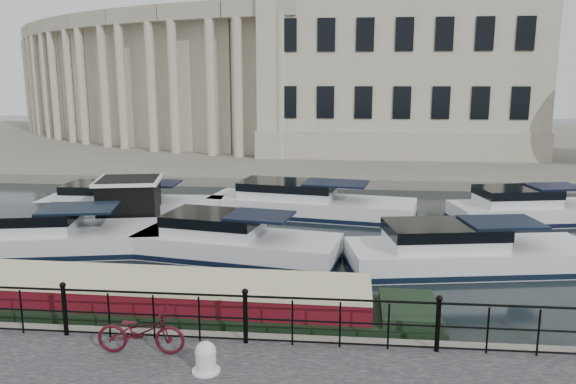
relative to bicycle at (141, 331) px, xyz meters
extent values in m
plane|color=black|center=(2.05, 2.91, -1.02)|extent=(160.00, 160.00, 0.00)
cube|color=#6B665B|center=(2.05, 41.91, -0.75)|extent=(120.00, 42.00, 0.55)
cylinder|color=black|center=(-1.95, 0.66, 0.08)|extent=(0.10, 0.10, 1.10)
sphere|color=black|center=(-1.95, 0.66, 0.68)|extent=(0.14, 0.14, 0.14)
cylinder|color=black|center=(2.05, 0.66, 0.08)|extent=(0.10, 0.10, 1.10)
sphere|color=black|center=(2.05, 0.66, 0.68)|extent=(0.14, 0.14, 0.14)
cylinder|color=black|center=(6.05, 0.66, 0.08)|extent=(0.10, 0.10, 1.10)
sphere|color=black|center=(6.05, 0.66, 0.68)|extent=(0.14, 0.14, 0.14)
cylinder|color=black|center=(2.05, 0.66, 0.58)|extent=(24.00, 0.05, 0.05)
cylinder|color=black|center=(2.05, 0.66, 0.08)|extent=(24.00, 0.04, 0.04)
cylinder|color=black|center=(2.05, 0.66, -0.39)|extent=(24.00, 0.04, 0.04)
cube|color=#ADA38C|center=(8.05, 35.91, 6.53)|extent=(20.00, 14.00, 14.00)
cube|color=#9E937F|center=(8.05, 35.91, 0.53)|extent=(20.30, 14.30, 2.00)
cube|color=#ADA38C|center=(-1.28, 31.93, 5.03)|extent=(5.73, 4.06, 11.00)
cube|color=#9E937F|center=(-1.71, 29.98, 9.93)|extent=(5.62, 2.73, 1.20)
cylinder|color=#ADA38C|center=(-0.23, 29.07, 4.43)|extent=(0.70, 0.70, 9.80)
cylinder|color=#ADA38C|center=(-3.44, 29.78, 4.43)|extent=(0.70, 0.70, 9.80)
cube|color=#ADA38C|center=(-6.24, 33.35, 5.03)|extent=(5.90, 4.56, 11.00)
cube|color=#9E937F|center=(-6.90, 31.46, 9.93)|extent=(5.62, 3.30, 1.20)
cylinder|color=#ADA38C|center=(-5.54, 30.38, 4.43)|extent=(0.70, 0.70, 9.80)
cylinder|color=#ADA38C|center=(-8.64, 31.47, 4.43)|extent=(0.70, 0.70, 9.80)
cube|color=#ADA38C|center=(-10.99, 35.35, 5.03)|extent=(5.99, 4.99, 11.00)
cube|color=#9E937F|center=(-11.87, 33.56, 9.93)|extent=(5.55, 3.83, 1.20)
cylinder|color=#ADA38C|center=(-10.65, 32.32, 4.43)|extent=(0.70, 0.70, 9.80)
cylinder|color=#ADA38C|center=(-13.60, 33.77, 4.43)|extent=(0.70, 0.70, 9.80)
cube|color=#ADA38C|center=(-15.47, 37.91, 5.03)|extent=(5.99, 5.36, 11.00)
cube|color=#9E937F|center=(-16.56, 36.23, 9.93)|extent=(5.40, 4.29, 1.20)
cylinder|color=#ADA38C|center=(-15.50, 34.86, 4.43)|extent=(0.70, 0.70, 9.80)
cylinder|color=#ADA38C|center=(-18.25, 36.65, 4.43)|extent=(0.70, 0.70, 9.80)
cube|color=#ADA38C|center=(-19.61, 40.98, 5.03)|extent=(5.91, 5.64, 11.00)
cube|color=#9E937F|center=(-20.89, 39.45, 9.93)|extent=(5.16, 4.70, 1.20)
cylinder|color=#ADA38C|center=(-20.00, 37.96, 4.43)|extent=(0.70, 0.70, 9.80)
cylinder|color=#ADA38C|center=(-22.52, 40.07, 4.43)|extent=(0.70, 0.70, 9.80)
cube|color=#ADA38C|center=(-23.35, 44.53, 5.03)|extent=(5.74, 5.85, 11.00)
cube|color=#9E937F|center=(-24.81, 43.16, 9.93)|extent=(4.86, 5.04, 1.20)
cylinder|color=#ADA38C|center=(-24.11, 41.57, 4.43)|extent=(0.70, 0.70, 9.80)
cylinder|color=#ADA38C|center=(-26.35, 43.97, 4.43)|extent=(0.70, 0.70, 9.80)
cube|color=#ADA38C|center=(-26.64, 48.50, 5.03)|extent=(5.49, 5.97, 11.00)
cube|color=#9E937F|center=(-28.25, 47.32, 9.93)|extent=(4.48, 5.30, 1.20)
cylinder|color=#ADA38C|center=(-27.74, 45.66, 4.43)|extent=(0.70, 0.70, 9.80)
cylinder|color=#ADA38C|center=(-29.68, 48.30, 4.43)|extent=(0.70, 0.70, 9.80)
cube|color=#ADA38C|center=(-29.43, 52.83, 5.03)|extent=(5.16, 6.00, 11.00)
cube|color=#9E937F|center=(-31.18, 51.85, 9.93)|extent=(4.04, 5.49, 1.20)
cylinder|color=#ADA38C|center=(-30.87, 50.14, 4.43)|extent=(0.70, 0.70, 9.80)
cylinder|color=#ADA38C|center=(-32.48, 53.00, 4.43)|extent=(0.70, 0.70, 9.80)
cube|color=#ADA38C|center=(-31.69, 57.47, 5.03)|extent=(4.76, 5.95, 11.00)
cube|color=#9E937F|center=(-33.53, 56.71, 9.93)|extent=(3.54, 5.60, 1.20)
cylinder|color=#ADA38C|center=(-33.43, 54.97, 4.43)|extent=(0.70, 0.70, 9.80)
cylinder|color=#ADA38C|center=(-34.69, 58.01, 4.43)|extent=(0.70, 0.70, 9.80)
imported|color=#3F0B14|center=(0.00, 0.00, 0.00)|extent=(1.83, 0.69, 0.95)
cylinder|color=silver|center=(1.49, -0.61, -0.27)|extent=(0.39, 0.39, 0.41)
sphere|color=silver|center=(1.49, -0.61, -0.06)|extent=(0.41, 0.41, 0.41)
cylinder|color=silver|center=(1.49, -0.61, -0.46)|extent=(0.55, 0.55, 0.04)
cube|color=black|center=(-1.87, 2.63, -0.92)|extent=(16.70, 2.58, 1.00)
cube|color=#560C15|center=(-1.87, 2.63, -0.27)|extent=(13.37, 2.18, 0.78)
cube|color=beige|center=(-1.87, 2.63, 0.13)|extent=(13.37, 2.24, 0.11)
cube|color=#6B665B|center=(-4.61, 11.42, -0.97)|extent=(3.95, 3.50, 0.29)
cube|color=black|center=(-4.61, 11.42, 0.08)|extent=(2.71, 2.71, 2.06)
cube|color=white|center=(-4.61, 11.42, 1.03)|extent=(2.98, 2.98, 0.14)
cube|color=silver|center=(-6.35, 8.24, -0.82)|extent=(9.04, 4.52, 1.20)
cube|color=black|center=(-6.35, 8.24, -0.90)|extent=(9.13, 4.57, 0.18)
cube|color=silver|center=(-7.37, 8.04, 0.03)|extent=(4.28, 3.07, 0.90)
cube|color=black|center=(-5.33, 8.45, 0.53)|extent=(2.94, 2.47, 0.08)
cube|color=silver|center=(0.47, 8.12, -0.82)|extent=(7.36, 3.76, 1.20)
cube|color=black|center=(0.47, 8.12, -0.90)|extent=(7.43, 3.79, 0.18)
cube|color=silver|center=(-0.36, 8.27, 0.03)|extent=(3.48, 2.61, 0.90)
cube|color=black|center=(1.29, 7.97, 0.53)|extent=(2.39, 2.12, 0.08)
cube|color=silver|center=(8.29, 7.68, -0.82)|extent=(8.25, 3.87, 1.20)
cube|color=black|center=(8.29, 7.68, -0.90)|extent=(8.33, 3.91, 0.18)
cube|color=silver|center=(7.35, 7.52, 0.03)|extent=(3.87, 2.68, 0.90)
cube|color=black|center=(9.22, 7.84, 0.53)|extent=(2.65, 2.18, 0.08)
cube|color=silver|center=(-5.38, 13.45, -0.82)|extent=(8.18, 2.71, 1.20)
cube|color=black|center=(-5.38, 13.45, -0.90)|extent=(8.27, 2.74, 0.18)
cube|color=silver|center=(-6.35, 13.42, 0.03)|extent=(3.71, 2.15, 0.90)
cube|color=black|center=(-4.41, 13.47, 0.53)|extent=(2.48, 1.82, 0.08)
cube|color=silver|center=(2.69, 14.52, -0.82)|extent=(9.58, 4.25, 1.20)
cube|color=black|center=(2.69, 14.52, -0.90)|extent=(9.68, 4.29, 0.18)
cube|color=silver|center=(1.60, 14.71, 0.03)|extent=(4.48, 2.90, 0.90)
cube|color=black|center=(3.79, 14.33, 0.53)|extent=(3.06, 2.34, 0.08)
cube|color=silver|center=(12.38, 14.25, -0.82)|extent=(7.36, 3.73, 1.20)
cube|color=black|center=(12.38, 14.25, -0.90)|extent=(7.44, 3.76, 0.18)
cube|color=silver|center=(11.55, 14.09, 0.03)|extent=(3.49, 2.55, 0.90)
cube|color=black|center=(13.21, 14.41, 0.53)|extent=(2.40, 2.07, 0.08)
camera|label=1|loc=(4.01, -10.33, 5.04)|focal=35.00mm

